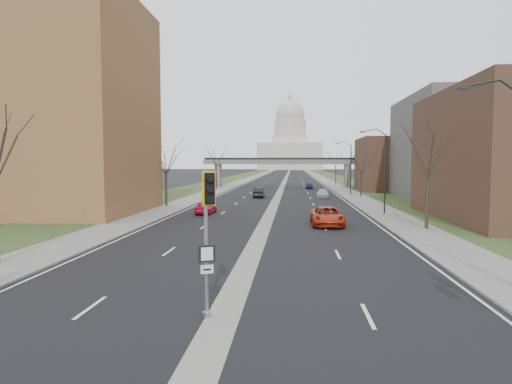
# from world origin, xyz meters

# --- Properties ---
(ground) EXTENTS (700.00, 700.00, 0.00)m
(ground) POSITION_xyz_m (0.00, 0.00, 0.00)
(ground) COLOR black
(ground) RESTS_ON ground
(road_surface) EXTENTS (20.00, 600.00, 0.01)m
(road_surface) POSITION_xyz_m (0.00, 150.00, 0.01)
(road_surface) COLOR black
(road_surface) RESTS_ON ground
(median_strip) EXTENTS (1.20, 600.00, 0.02)m
(median_strip) POSITION_xyz_m (0.00, 150.00, 0.00)
(median_strip) COLOR gray
(median_strip) RESTS_ON ground
(sidewalk_right) EXTENTS (4.00, 600.00, 0.12)m
(sidewalk_right) POSITION_xyz_m (12.00, 150.00, 0.06)
(sidewalk_right) COLOR gray
(sidewalk_right) RESTS_ON ground
(sidewalk_left) EXTENTS (4.00, 600.00, 0.12)m
(sidewalk_left) POSITION_xyz_m (-12.00, 150.00, 0.06)
(sidewalk_left) COLOR gray
(sidewalk_left) RESTS_ON ground
(grass_verge_right) EXTENTS (8.00, 600.00, 0.10)m
(grass_verge_right) POSITION_xyz_m (18.00, 150.00, 0.05)
(grass_verge_right) COLOR #314921
(grass_verge_right) RESTS_ON ground
(grass_verge_left) EXTENTS (8.00, 600.00, 0.10)m
(grass_verge_left) POSITION_xyz_m (-18.00, 150.00, 0.05)
(grass_verge_left) COLOR #314921
(grass_verge_left) RESTS_ON ground
(apartment_building) EXTENTS (25.00, 16.00, 22.00)m
(apartment_building) POSITION_xyz_m (-26.00, 30.00, 11.00)
(apartment_building) COLOR brown
(apartment_building) RESTS_ON ground
(commercial_block_mid) EXTENTS (18.00, 22.00, 15.00)m
(commercial_block_mid) POSITION_xyz_m (28.00, 52.00, 7.50)
(commercial_block_mid) COLOR #56534E
(commercial_block_mid) RESTS_ON ground
(commercial_block_far) EXTENTS (14.00, 14.00, 10.00)m
(commercial_block_far) POSITION_xyz_m (22.00, 70.00, 5.00)
(commercial_block_far) COLOR #533426
(commercial_block_far) RESTS_ON ground
(pedestrian_bridge) EXTENTS (34.00, 3.00, 6.45)m
(pedestrian_bridge) POSITION_xyz_m (0.00, 80.00, 4.84)
(pedestrian_bridge) COLOR slate
(pedestrian_bridge) RESTS_ON ground
(capitol) EXTENTS (48.00, 42.00, 55.75)m
(capitol) POSITION_xyz_m (0.00, 320.00, 18.60)
(capitol) COLOR silver
(capitol) RESTS_ON ground
(streetlight_near) EXTENTS (2.61, 0.20, 8.70)m
(streetlight_near) POSITION_xyz_m (10.99, 6.00, 6.95)
(streetlight_near) COLOR black
(streetlight_near) RESTS_ON sidewalk_right
(streetlight_mid) EXTENTS (2.61, 0.20, 8.70)m
(streetlight_mid) POSITION_xyz_m (10.99, 32.00, 6.95)
(streetlight_mid) COLOR black
(streetlight_mid) RESTS_ON sidewalk_right
(streetlight_far) EXTENTS (2.61, 0.20, 8.70)m
(streetlight_far) POSITION_xyz_m (10.99, 58.00, 6.95)
(streetlight_far) COLOR black
(streetlight_far) RESTS_ON sidewalk_right
(tree_left_b) EXTENTS (6.75, 6.75, 8.81)m
(tree_left_b) POSITION_xyz_m (-13.00, 38.00, 6.23)
(tree_left_b) COLOR #382B21
(tree_left_b) RESTS_ON sidewalk_left
(tree_left_c) EXTENTS (7.65, 7.65, 9.99)m
(tree_left_c) POSITION_xyz_m (-13.00, 72.00, 7.04)
(tree_left_c) COLOR #382B21
(tree_left_c) RESTS_ON sidewalk_left
(tree_right_a) EXTENTS (7.20, 7.20, 9.40)m
(tree_right_a) POSITION_xyz_m (13.00, 22.00, 6.64)
(tree_right_a) COLOR #382B21
(tree_right_a) RESTS_ON sidewalk_right
(tree_right_b) EXTENTS (6.30, 6.30, 8.22)m
(tree_right_b) POSITION_xyz_m (13.00, 55.00, 5.82)
(tree_right_b) COLOR #382B21
(tree_right_b) RESTS_ON sidewalk_right
(tree_right_c) EXTENTS (7.65, 7.65, 9.99)m
(tree_right_c) POSITION_xyz_m (13.00, 95.00, 7.04)
(tree_right_c) COLOR #382B21
(tree_right_c) RESTS_ON sidewalk_right
(signal_pole_median) EXTENTS (0.74, 0.85, 5.08)m
(signal_pole_median) POSITION_xyz_m (-0.45, 1.20, 3.54)
(signal_pole_median) COLOR gray
(signal_pole_median) RESTS_ON ground
(car_left_near) EXTENTS (1.83, 4.20, 1.41)m
(car_left_near) POSITION_xyz_m (-6.67, 31.06, 0.70)
(car_left_near) COLOR red
(car_left_near) RESTS_ON ground
(car_left_far) EXTENTS (1.65, 4.52, 1.48)m
(car_left_far) POSITION_xyz_m (-2.80, 52.47, 0.74)
(car_left_far) COLOR black
(car_left_far) RESTS_ON ground
(car_right_near) EXTENTS (2.69, 5.73, 1.58)m
(car_right_near) POSITION_xyz_m (5.29, 23.75, 0.79)
(car_right_near) COLOR #AA2912
(car_right_near) RESTS_ON ground
(car_right_mid) EXTENTS (2.09, 4.53, 1.28)m
(car_right_mid) POSITION_xyz_m (6.89, 52.39, 0.64)
(car_right_mid) COLOR #A4A3AA
(car_right_mid) RESTS_ON ground
(car_right_far) EXTENTS (1.81, 4.06, 1.36)m
(car_right_far) POSITION_xyz_m (5.71, 74.71, 0.68)
(car_right_far) COLOR navy
(car_right_far) RESTS_ON ground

